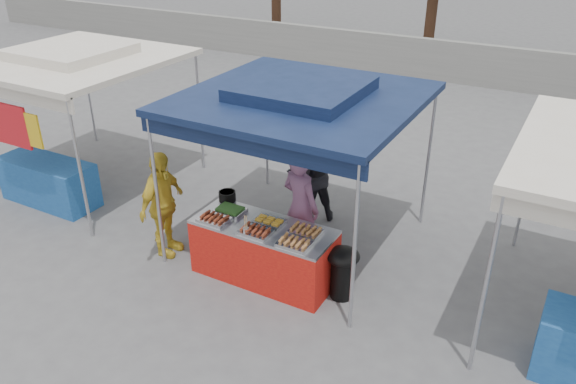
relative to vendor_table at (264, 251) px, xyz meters
The scene contains 20 objects.
ground_plane 0.44m from the vendor_table, 90.00° to the left, with size 80.00×80.00×0.00m, color #525254.
back_wall 11.10m from the vendor_table, 90.00° to the left, with size 40.00×0.25×1.20m, color slate.
main_canopy 2.22m from the vendor_table, 90.00° to the left, with size 3.20×3.20×2.57m.
neighbor_stall_left 4.70m from the vendor_table, behind, with size 3.20×3.20×2.57m.
vendor_table is the anchor object (origin of this frame).
food_tray_fl 0.84m from the vendor_table, 160.52° to the right, with size 0.42×0.30×0.07m.
food_tray_fm 0.52m from the vendor_table, 84.01° to the right, with size 0.42×0.30×0.07m.
food_tray_fr 0.80m from the vendor_table, 21.33° to the right, with size 0.42×0.30×0.07m.
food_tray_bl 0.77m from the vendor_table, behind, with size 0.42×0.30×0.07m.
food_tray_bm 0.47m from the vendor_table, 61.64° to the left, with size 0.42×0.30×0.07m.
food_tray_br 0.76m from the vendor_table, ahead, with size 0.42×0.30×0.07m.
cooking_pot 1.04m from the vendor_table, 156.64° to the left, with size 0.25×0.25×0.15m, color black.
skewer_cup 0.57m from the vendor_table, 104.81° to the right, with size 0.08×0.08×0.10m, color #ACACB3.
wok_burner 1.16m from the vendor_table, ahead, with size 0.45×0.45×0.76m.
crate_left 0.86m from the vendor_table, 126.24° to the left, with size 0.56×0.39×0.34m, color navy.
crate_right 0.68m from the vendor_table, 73.91° to the left, with size 0.47×0.33×0.28m, color navy.
crate_stacked 0.61m from the vendor_table, 73.91° to the left, with size 0.46×0.32×0.27m, color navy.
vendor_woman 0.84m from the vendor_table, 71.66° to the left, with size 0.64×0.42×1.75m, color #7E5074.
helper_man 1.87m from the vendor_table, 95.71° to the left, with size 0.81×0.63×1.67m, color black.
customer_person 1.69m from the vendor_table, behind, with size 0.97×0.40×1.66m, color gold.
Camera 1 is at (3.49, -5.72, 4.79)m, focal length 35.00 mm.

